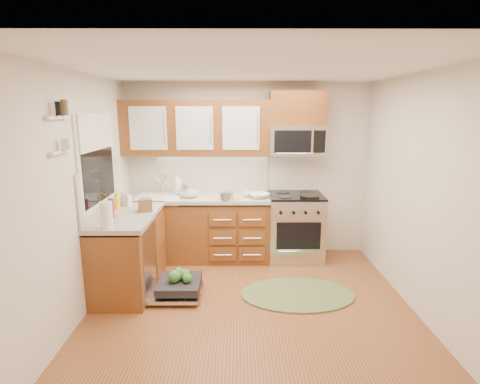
{
  "coord_description": "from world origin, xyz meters",
  "views": [
    {
      "loc": [
        -0.14,
        -3.71,
        2.11
      ],
      "look_at": [
        -0.12,
        0.85,
        1.12
      ],
      "focal_mm": 28.0,
      "sensor_mm": 36.0,
      "label": 1
    }
  ],
  "objects_px": {
    "range": "(295,227)",
    "bowl_a": "(259,195)",
    "rug": "(297,294)",
    "sink": "(160,205)",
    "bowl_b": "(189,194)",
    "dishwasher": "(176,287)",
    "paper_towel_roll": "(106,215)",
    "cutting_board": "(229,198)",
    "stock_pot": "(226,196)",
    "skillet": "(310,197)",
    "upper_cabinets": "(196,128)",
    "microwave": "(297,140)",
    "cup": "(246,194)"
  },
  "relations": [
    {
      "from": "skillet",
      "to": "cutting_board",
      "type": "bearing_deg",
      "value": 174.92
    },
    {
      "from": "skillet",
      "to": "cutting_board",
      "type": "distance_m",
      "value": 1.09
    },
    {
      "from": "cutting_board",
      "to": "bowl_b",
      "type": "xyz_separation_m",
      "value": [
        -0.56,
        0.12,
        0.04
      ]
    },
    {
      "from": "upper_cabinets",
      "to": "skillet",
      "type": "distance_m",
      "value": 1.83
    },
    {
      "from": "dishwasher",
      "to": "paper_towel_roll",
      "type": "height_order",
      "value": "paper_towel_roll"
    },
    {
      "from": "range",
      "to": "skillet",
      "type": "distance_m",
      "value": 0.58
    },
    {
      "from": "rug",
      "to": "sink",
      "type": "bearing_deg",
      "value": 148.26
    },
    {
      "from": "microwave",
      "to": "rug",
      "type": "relative_size",
      "value": 0.57
    },
    {
      "from": "sink",
      "to": "cutting_board",
      "type": "xyz_separation_m",
      "value": [
        0.99,
        -0.14,
        0.13
      ]
    },
    {
      "from": "microwave",
      "to": "bowl_b",
      "type": "xyz_separation_m",
      "value": [
        -1.5,
        -0.15,
        -0.73
      ]
    },
    {
      "from": "microwave",
      "to": "cutting_board",
      "type": "xyz_separation_m",
      "value": [
        -0.94,
        -0.27,
        -0.77
      ]
    },
    {
      "from": "rug",
      "to": "dishwasher",
      "type": "bearing_deg",
      "value": -179.84
    },
    {
      "from": "range",
      "to": "bowl_a",
      "type": "bearing_deg",
      "value": -170.49
    },
    {
      "from": "microwave",
      "to": "bowl_a",
      "type": "xyz_separation_m",
      "value": [
        -0.53,
        -0.21,
        -0.74
      ]
    },
    {
      "from": "sink",
      "to": "bowl_b",
      "type": "relative_size",
      "value": 2.18
    },
    {
      "from": "dishwasher",
      "to": "upper_cabinets",
      "type": "bearing_deg",
      "value": 83.96
    },
    {
      "from": "dishwasher",
      "to": "cutting_board",
      "type": "height_order",
      "value": "cutting_board"
    },
    {
      "from": "rug",
      "to": "bowl_b",
      "type": "bearing_deg",
      "value": 141.47
    },
    {
      "from": "range",
      "to": "bowl_a",
      "type": "xyz_separation_m",
      "value": [
        -0.53,
        -0.09,
        0.48
      ]
    },
    {
      "from": "stock_pot",
      "to": "microwave",
      "type": "bearing_deg",
      "value": 18.55
    },
    {
      "from": "paper_towel_roll",
      "to": "cutting_board",
      "type": "bearing_deg",
      "value": 46.6
    },
    {
      "from": "microwave",
      "to": "paper_towel_roll",
      "type": "bearing_deg",
      "value": -144.08
    },
    {
      "from": "upper_cabinets",
      "to": "stock_pot",
      "type": "relative_size",
      "value": 10.21
    },
    {
      "from": "range",
      "to": "cutting_board",
      "type": "xyz_separation_m",
      "value": [
        -0.94,
        -0.15,
        0.46
      ]
    },
    {
      "from": "rug",
      "to": "stock_pot",
      "type": "relative_size",
      "value": 6.61
    },
    {
      "from": "dishwasher",
      "to": "bowl_a",
      "type": "relative_size",
      "value": 2.53
    },
    {
      "from": "microwave",
      "to": "cutting_board",
      "type": "distance_m",
      "value": 1.24
    },
    {
      "from": "range",
      "to": "bowl_b",
      "type": "distance_m",
      "value": 1.58
    },
    {
      "from": "cutting_board",
      "to": "bowl_a",
      "type": "bearing_deg",
      "value": 8.95
    },
    {
      "from": "upper_cabinets",
      "to": "stock_pot",
      "type": "distance_m",
      "value": 1.05
    },
    {
      "from": "cutting_board",
      "to": "bowl_a",
      "type": "height_order",
      "value": "bowl_a"
    },
    {
      "from": "upper_cabinets",
      "to": "stock_pot",
      "type": "height_order",
      "value": "upper_cabinets"
    },
    {
      "from": "bowl_a",
      "to": "dishwasher",
      "type": "bearing_deg",
      "value": -134.13
    },
    {
      "from": "rug",
      "to": "bowl_b",
      "type": "distance_m",
      "value": 2.01
    },
    {
      "from": "sink",
      "to": "bowl_b",
      "type": "bearing_deg",
      "value": -2.57
    },
    {
      "from": "rug",
      "to": "stock_pot",
      "type": "height_order",
      "value": "stock_pot"
    },
    {
      "from": "upper_cabinets",
      "to": "bowl_a",
      "type": "height_order",
      "value": "upper_cabinets"
    },
    {
      "from": "cutting_board",
      "to": "bowl_b",
      "type": "distance_m",
      "value": 0.58
    },
    {
      "from": "bowl_a",
      "to": "bowl_b",
      "type": "height_order",
      "value": "bowl_b"
    },
    {
      "from": "cutting_board",
      "to": "dishwasher",
      "type": "bearing_deg",
      "value": -121.51
    },
    {
      "from": "cup",
      "to": "sink",
      "type": "bearing_deg",
      "value": 178.91
    },
    {
      "from": "skillet",
      "to": "sink",
      "type": "bearing_deg",
      "value": 173.4
    },
    {
      "from": "microwave",
      "to": "sink",
      "type": "bearing_deg",
      "value": -176.15
    },
    {
      "from": "stock_pot",
      "to": "range",
      "type": "bearing_deg",
      "value": 12.05
    },
    {
      "from": "microwave",
      "to": "bowl_a",
      "type": "height_order",
      "value": "microwave"
    },
    {
      "from": "upper_cabinets",
      "to": "bowl_a",
      "type": "bearing_deg",
      "value": -14.96
    },
    {
      "from": "microwave",
      "to": "cutting_board",
      "type": "relative_size",
      "value": 2.87
    },
    {
      "from": "sink",
      "to": "bowl_a",
      "type": "distance_m",
      "value": 1.41
    },
    {
      "from": "microwave",
      "to": "bowl_b",
      "type": "relative_size",
      "value": 2.67
    },
    {
      "from": "range",
      "to": "bowl_b",
      "type": "height_order",
      "value": "bowl_b"
    }
  ]
}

